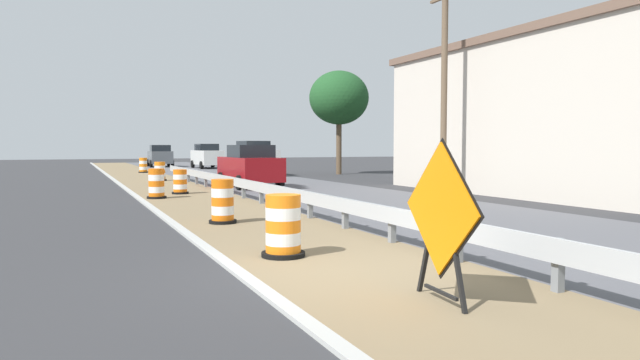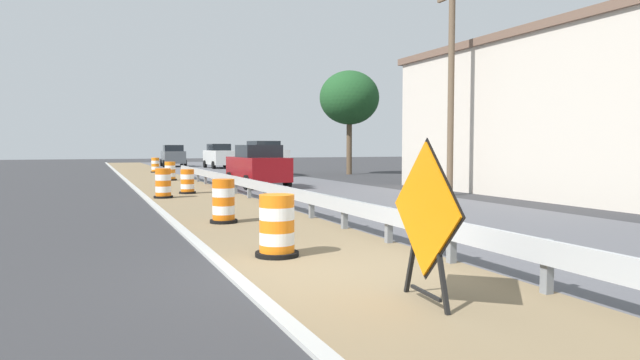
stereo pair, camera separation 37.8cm
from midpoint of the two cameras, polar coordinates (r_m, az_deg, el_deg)
ground_plane at (r=8.54m, az=1.47°, el=-9.28°), size 160.00×160.00×0.00m
median_dirt_strip at (r=8.78m, az=4.94°, el=-8.92°), size 3.55×120.00×0.01m
far_lane_asphalt at (r=12.04m, az=27.57°, el=-5.93°), size 6.82×120.00×0.00m
curb_near_edge at (r=8.11m, az=-7.09°, el=-9.96°), size 0.20×120.00×0.11m
guardrail_median at (r=8.54m, az=18.04°, el=-5.91°), size 0.18×57.15×0.71m
warning_sign_diamond at (r=6.87m, az=12.17°, el=-3.50°), size 0.18×1.69×1.99m
traffic_barrel_nearest at (r=9.65m, az=-3.25°, el=-4.92°), size 0.75×0.75×1.06m
traffic_barrel_close at (r=13.98m, az=-8.95°, el=-2.32°), size 0.67×0.67×1.07m
traffic_barrel_mid at (r=22.89m, az=-12.78°, el=-0.27°), size 0.66×0.66×0.96m
traffic_barrel_far at (r=21.13m, az=-15.06°, el=-0.46°), size 0.69×0.69×1.08m
traffic_barrel_farther at (r=31.85m, az=-14.57°, el=0.78°), size 0.71×0.71×1.03m
traffic_barrel_farthest at (r=41.80m, az=-16.05°, el=1.39°), size 0.67×0.67×1.06m
car_lead_near_lane at (r=25.98m, az=-5.90°, el=1.42°), size 2.11×4.52×1.93m
car_trailing_near_lane at (r=36.20m, az=-5.36°, el=2.20°), size 2.09×4.70×2.21m
car_lead_far_lane at (r=53.40m, az=-14.42°, el=2.38°), size 2.18×4.23×1.98m
car_mid_far_lane at (r=48.96m, az=-9.92°, el=2.41°), size 2.12×4.68×2.07m
roadside_shop_near at (r=24.39m, az=23.42°, el=5.87°), size 6.71×13.70×6.05m
utility_pole_near at (r=22.22m, az=13.58°, el=9.23°), size 0.24×1.80×8.00m
tree_roadside at (r=37.70m, az=3.27°, el=8.26°), size 3.94×3.94×6.85m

